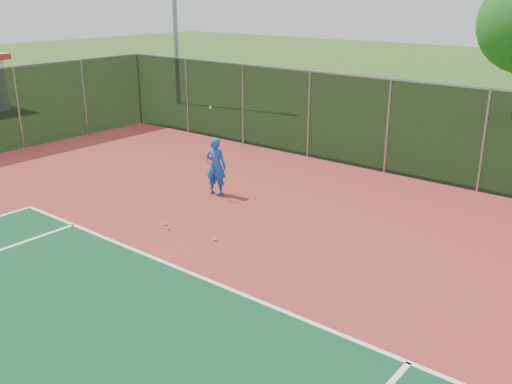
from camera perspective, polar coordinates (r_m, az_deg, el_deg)
court_apron at (r=9.76m, az=1.39°, el=-15.14°), size 30.00×20.00×0.02m
fence_back at (r=17.57m, az=21.82°, el=4.85°), size 30.00×0.06×3.03m
tennis_player at (r=16.31m, az=-4.03°, el=2.61°), size 0.71×0.70×2.52m
practice_ball_0 at (r=14.46m, az=-9.02°, el=-3.22°), size 0.07×0.07×0.07m
practice_ball_1 at (r=14.22m, az=-8.77°, el=-3.60°), size 0.07×0.07×0.07m
practice_ball_3 at (r=13.48m, az=-4.10°, el=-4.73°), size 0.07×0.07×0.07m
practice_ball_4 at (r=20.21m, az=-10.20°, el=3.25°), size 0.07×0.07×0.07m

